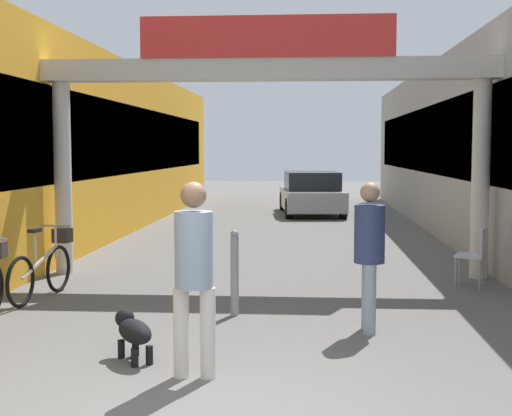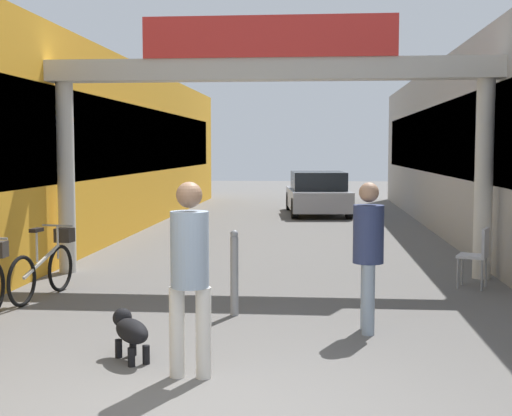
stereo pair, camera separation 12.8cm
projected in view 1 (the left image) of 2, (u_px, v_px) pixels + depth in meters
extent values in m
cube|color=gold|center=(58.00, 148.00, 16.40)|extent=(3.00, 26.00, 4.11)
cube|color=black|center=(121.00, 139.00, 16.27)|extent=(0.04, 23.40, 1.65)
cube|color=#9E9993|center=(510.00, 148.00, 15.67)|extent=(3.00, 26.00, 4.11)
cube|color=black|center=(442.00, 139.00, 15.76)|extent=(0.04, 23.40, 1.65)
cylinder|color=beige|center=(63.00, 178.00, 11.63)|extent=(0.28, 0.28, 3.12)
cylinder|color=beige|center=(481.00, 179.00, 11.15)|extent=(0.28, 0.28, 3.12)
cube|color=beige|center=(267.00, 70.00, 11.25)|extent=(7.40, 0.44, 0.33)
cube|color=red|center=(267.00, 36.00, 11.01)|extent=(3.96, 0.10, 0.64)
cylinder|color=silver|center=(181.00, 332.00, 6.34)|extent=(0.14, 0.14, 0.82)
cylinder|color=silver|center=(208.00, 333.00, 6.31)|extent=(0.14, 0.14, 0.82)
cylinder|color=#8C9EB2|center=(194.00, 250.00, 6.26)|extent=(0.35, 0.35, 0.67)
sphere|color=#8C664C|center=(193.00, 195.00, 6.22)|extent=(0.24, 0.24, 0.23)
cylinder|color=#8C9EB2|center=(368.00, 295.00, 8.05)|extent=(0.14, 0.14, 0.78)
cylinder|color=#8C9EB2|center=(370.00, 300.00, 7.81)|extent=(0.14, 0.14, 0.78)
cylinder|color=navy|center=(370.00, 234.00, 7.87)|extent=(0.34, 0.34, 0.64)
sphere|color=tan|center=(370.00, 192.00, 7.83)|extent=(0.22, 0.22, 0.22)
ellipsoid|color=black|center=(135.00, 331.00, 6.82)|extent=(0.53, 0.60, 0.22)
sphere|color=black|center=(125.00, 318.00, 7.03)|extent=(0.27, 0.27, 0.19)
sphere|color=white|center=(128.00, 329.00, 6.96)|extent=(0.19, 0.19, 0.14)
cylinder|color=black|center=(121.00, 349.00, 6.94)|extent=(0.10, 0.10, 0.18)
cylinder|color=black|center=(136.00, 347.00, 7.02)|extent=(0.10, 0.10, 0.18)
cylinder|color=black|center=(135.00, 358.00, 6.66)|extent=(0.10, 0.10, 0.18)
cylinder|color=black|center=(149.00, 355.00, 6.73)|extent=(0.10, 0.10, 0.18)
torus|color=black|center=(58.00, 269.00, 10.13)|extent=(0.14, 0.67, 0.67)
torus|color=black|center=(20.00, 282.00, 9.14)|extent=(0.14, 0.67, 0.67)
cube|color=beige|center=(40.00, 262.00, 9.62)|extent=(0.16, 0.94, 0.34)
cylinder|color=beige|center=(35.00, 247.00, 9.49)|extent=(0.04, 0.04, 0.42)
cube|color=black|center=(35.00, 230.00, 9.47)|extent=(0.13, 0.23, 0.05)
cylinder|color=beige|center=(56.00, 243.00, 10.04)|extent=(0.04, 0.04, 0.46)
cylinder|color=gray|center=(55.00, 226.00, 10.02)|extent=(0.46, 0.09, 0.03)
cube|color=#332D28|center=(62.00, 235.00, 10.23)|extent=(0.27, 0.23, 0.20)
cylinder|color=gray|center=(235.00, 276.00, 8.70)|extent=(0.10, 0.10, 0.97)
sphere|color=gray|center=(235.00, 234.00, 8.66)|extent=(0.10, 0.10, 0.10)
cylinder|color=gray|center=(455.00, 273.00, 10.42)|extent=(0.04, 0.04, 0.45)
cylinder|color=gray|center=(460.00, 269.00, 10.72)|extent=(0.04, 0.04, 0.45)
cylinder|color=gray|center=(480.00, 275.00, 10.27)|extent=(0.04, 0.04, 0.45)
cylinder|color=gray|center=(483.00, 271.00, 10.57)|extent=(0.04, 0.04, 0.45)
cube|color=silver|center=(470.00, 256.00, 10.47)|extent=(0.52, 0.52, 0.04)
cube|color=silver|center=(483.00, 241.00, 10.38)|extent=(0.19, 0.39, 0.40)
cube|color=#99999E|center=(311.00, 199.00, 22.24)|extent=(2.12, 4.15, 0.60)
cube|color=#1E2328|center=(312.00, 181.00, 22.04)|extent=(1.77, 2.34, 0.55)
cylinder|color=black|center=(283.00, 201.00, 23.68)|extent=(0.26, 0.62, 0.60)
cylinder|color=black|center=(331.00, 201.00, 23.71)|extent=(0.26, 0.62, 0.60)
cylinder|color=black|center=(289.00, 208.00, 20.79)|extent=(0.26, 0.62, 0.60)
cylinder|color=black|center=(343.00, 208.00, 20.82)|extent=(0.26, 0.62, 0.60)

